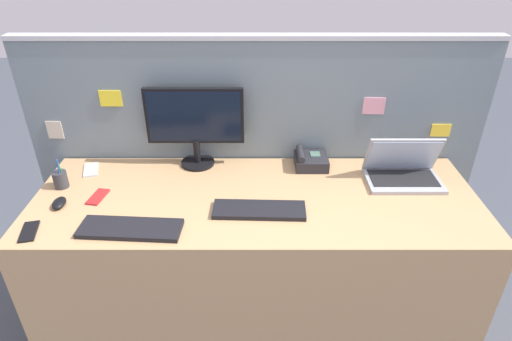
{
  "coord_description": "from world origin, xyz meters",
  "views": [
    {
      "loc": [
        -0.0,
        -1.77,
        1.92
      ],
      "look_at": [
        0.0,
        0.05,
        0.85
      ],
      "focal_mm": 30.49,
      "sensor_mm": 36.0,
      "label": 1
    }
  ],
  "objects_px": {
    "desktop_monitor": "(195,121)",
    "cell_phone_silver_slab": "(91,170)",
    "laptop": "(403,170)",
    "keyboard_spare": "(259,210)",
    "keyboard_main": "(131,229)",
    "pen_cup": "(60,179)",
    "cell_phone_black_slab": "(29,232)",
    "desk_phone": "(310,161)",
    "cell_phone_red_case": "(98,197)",
    "computer_mouse_right_hand": "(59,203)"
  },
  "relations": [
    {
      "from": "cell_phone_black_slab",
      "to": "desk_phone",
      "type": "bearing_deg",
      "value": 11.5
    },
    {
      "from": "keyboard_main",
      "to": "pen_cup",
      "type": "bearing_deg",
      "value": 144.4
    },
    {
      "from": "keyboard_main",
      "to": "pen_cup",
      "type": "xyz_separation_m",
      "value": [
        -0.44,
        0.36,
        0.03
      ]
    },
    {
      "from": "desk_phone",
      "to": "cell_phone_silver_slab",
      "type": "relative_size",
      "value": 1.22
    },
    {
      "from": "keyboard_main",
      "to": "cell_phone_silver_slab",
      "type": "relative_size",
      "value": 3.07
    },
    {
      "from": "desktop_monitor",
      "to": "computer_mouse_right_hand",
      "type": "distance_m",
      "value": 0.77
    },
    {
      "from": "desktop_monitor",
      "to": "keyboard_main",
      "type": "bearing_deg",
      "value": -110.55
    },
    {
      "from": "laptop",
      "to": "cell_phone_silver_slab",
      "type": "bearing_deg",
      "value": 176.83
    },
    {
      "from": "desktop_monitor",
      "to": "cell_phone_red_case",
      "type": "relative_size",
      "value": 3.81
    },
    {
      "from": "pen_cup",
      "to": "keyboard_spare",
      "type": "bearing_deg",
      "value": -12.28
    },
    {
      "from": "desktop_monitor",
      "to": "cell_phone_red_case",
      "type": "bearing_deg",
      "value": -142.75
    },
    {
      "from": "cell_phone_silver_slab",
      "to": "cell_phone_black_slab",
      "type": "bearing_deg",
      "value": -114.9
    },
    {
      "from": "cell_phone_black_slab",
      "to": "keyboard_main",
      "type": "bearing_deg",
      "value": -11.24
    },
    {
      "from": "keyboard_main",
      "to": "cell_phone_red_case",
      "type": "relative_size",
      "value": 3.28
    },
    {
      "from": "laptop",
      "to": "cell_phone_black_slab",
      "type": "relative_size",
      "value": 2.65
    },
    {
      "from": "desk_phone",
      "to": "cell_phone_silver_slab",
      "type": "height_order",
      "value": "desk_phone"
    },
    {
      "from": "pen_cup",
      "to": "computer_mouse_right_hand",
      "type": "bearing_deg",
      "value": -72.76
    },
    {
      "from": "keyboard_spare",
      "to": "desk_phone",
      "type": "bearing_deg",
      "value": 58.56
    },
    {
      "from": "keyboard_main",
      "to": "computer_mouse_right_hand",
      "type": "height_order",
      "value": "computer_mouse_right_hand"
    },
    {
      "from": "keyboard_main",
      "to": "computer_mouse_right_hand",
      "type": "distance_m",
      "value": 0.43
    },
    {
      "from": "desktop_monitor",
      "to": "cell_phone_black_slab",
      "type": "relative_size",
      "value": 3.64
    },
    {
      "from": "cell_phone_black_slab",
      "to": "keyboard_spare",
      "type": "bearing_deg",
      "value": -4.2
    },
    {
      "from": "laptop",
      "to": "keyboard_main",
      "type": "height_order",
      "value": "laptop"
    },
    {
      "from": "keyboard_main",
      "to": "cell_phone_silver_slab",
      "type": "distance_m",
      "value": 0.62
    },
    {
      "from": "desktop_monitor",
      "to": "cell_phone_silver_slab",
      "type": "distance_m",
      "value": 0.63
    },
    {
      "from": "keyboard_main",
      "to": "cell_phone_black_slab",
      "type": "bearing_deg",
      "value": -174.83
    },
    {
      "from": "desktop_monitor",
      "to": "cell_phone_silver_slab",
      "type": "relative_size",
      "value": 3.57
    },
    {
      "from": "keyboard_main",
      "to": "cell_phone_black_slab",
      "type": "relative_size",
      "value": 3.13
    },
    {
      "from": "desk_phone",
      "to": "computer_mouse_right_hand",
      "type": "xyz_separation_m",
      "value": [
        -1.23,
        -0.38,
        -0.02
      ]
    },
    {
      "from": "pen_cup",
      "to": "cell_phone_red_case",
      "type": "xyz_separation_m",
      "value": [
        0.21,
        -0.1,
        -0.04
      ]
    },
    {
      "from": "keyboard_main",
      "to": "desktop_monitor",
      "type": "bearing_deg",
      "value": 73.09
    },
    {
      "from": "desk_phone",
      "to": "computer_mouse_right_hand",
      "type": "distance_m",
      "value": 1.28
    },
    {
      "from": "desk_phone",
      "to": "pen_cup",
      "type": "xyz_separation_m",
      "value": [
        -1.28,
        -0.21,
        0.01
      ]
    },
    {
      "from": "desktop_monitor",
      "to": "laptop",
      "type": "xyz_separation_m",
      "value": [
        1.08,
        -0.17,
        -0.2
      ]
    },
    {
      "from": "desk_phone",
      "to": "computer_mouse_right_hand",
      "type": "relative_size",
      "value": 1.76
    },
    {
      "from": "cell_phone_red_case",
      "to": "cell_phone_black_slab",
      "type": "xyz_separation_m",
      "value": [
        -0.21,
        -0.27,
        0.0
      ]
    },
    {
      "from": "desktop_monitor",
      "to": "computer_mouse_right_hand",
      "type": "height_order",
      "value": "desktop_monitor"
    },
    {
      "from": "laptop",
      "to": "keyboard_spare",
      "type": "bearing_deg",
      "value": -158.68
    },
    {
      "from": "keyboard_main",
      "to": "cell_phone_black_slab",
      "type": "xyz_separation_m",
      "value": [
        -0.44,
        -0.01,
        -0.01
      ]
    },
    {
      "from": "desktop_monitor",
      "to": "desk_phone",
      "type": "distance_m",
      "value": 0.66
    },
    {
      "from": "computer_mouse_right_hand",
      "to": "pen_cup",
      "type": "height_order",
      "value": "pen_cup"
    },
    {
      "from": "computer_mouse_right_hand",
      "to": "pen_cup",
      "type": "distance_m",
      "value": 0.18
    },
    {
      "from": "desk_phone",
      "to": "keyboard_main",
      "type": "height_order",
      "value": "desk_phone"
    },
    {
      "from": "keyboard_spare",
      "to": "pen_cup",
      "type": "bearing_deg",
      "value": 169.62
    },
    {
      "from": "cell_phone_red_case",
      "to": "cell_phone_black_slab",
      "type": "bearing_deg",
      "value": -117.74
    },
    {
      "from": "keyboard_spare",
      "to": "computer_mouse_right_hand",
      "type": "xyz_separation_m",
      "value": [
        -0.95,
        0.05,
        0.01
      ]
    },
    {
      "from": "keyboard_spare",
      "to": "pen_cup",
      "type": "distance_m",
      "value": 1.02
    },
    {
      "from": "desk_phone",
      "to": "keyboard_main",
      "type": "relative_size",
      "value": 0.4
    },
    {
      "from": "computer_mouse_right_hand",
      "to": "cell_phone_silver_slab",
      "type": "relative_size",
      "value": 0.69
    },
    {
      "from": "desktop_monitor",
      "to": "cell_phone_black_slab",
      "type": "bearing_deg",
      "value": -137.32
    }
  ]
}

